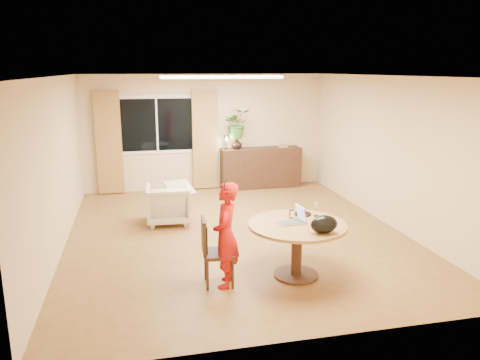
# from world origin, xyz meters

# --- Properties ---
(floor) EXTENTS (6.50, 6.50, 0.00)m
(floor) POSITION_xyz_m (0.00, 0.00, 0.00)
(floor) COLOR brown
(floor) RESTS_ON ground
(ceiling) EXTENTS (6.50, 6.50, 0.00)m
(ceiling) POSITION_xyz_m (0.00, 0.00, 2.60)
(ceiling) COLOR white
(ceiling) RESTS_ON wall_back
(wall_back) EXTENTS (5.50, 0.00, 5.50)m
(wall_back) POSITION_xyz_m (0.00, 3.25, 1.30)
(wall_back) COLOR #D6B68B
(wall_back) RESTS_ON floor
(wall_left) EXTENTS (0.00, 6.50, 6.50)m
(wall_left) POSITION_xyz_m (-2.75, 0.00, 1.30)
(wall_left) COLOR #D6B68B
(wall_left) RESTS_ON floor
(wall_right) EXTENTS (0.00, 6.50, 6.50)m
(wall_right) POSITION_xyz_m (2.75, 0.00, 1.30)
(wall_right) COLOR #D6B68B
(wall_right) RESTS_ON floor
(window) EXTENTS (1.70, 0.03, 1.30)m
(window) POSITION_xyz_m (-1.10, 3.23, 1.50)
(window) COLOR white
(window) RESTS_ON wall_back
(curtain_left) EXTENTS (0.55, 0.08, 2.25)m
(curtain_left) POSITION_xyz_m (-2.15, 3.15, 1.15)
(curtain_left) COLOR brown
(curtain_left) RESTS_ON wall_back
(curtain_right) EXTENTS (0.55, 0.08, 2.25)m
(curtain_right) POSITION_xyz_m (-0.05, 3.15, 1.15)
(curtain_right) COLOR brown
(curtain_right) RESTS_ON wall_back
(ceiling_panel) EXTENTS (2.20, 0.35, 0.05)m
(ceiling_panel) POSITION_xyz_m (0.00, 1.20, 2.57)
(ceiling_panel) COLOR white
(ceiling_panel) RESTS_ON ceiling
(dining_table) EXTENTS (1.30, 1.30, 0.74)m
(dining_table) POSITION_xyz_m (0.43, -1.78, 0.58)
(dining_table) COLOR brown
(dining_table) RESTS_ON floor
(dining_chair) EXTENTS (0.46, 0.42, 0.90)m
(dining_chair) POSITION_xyz_m (-0.62, -1.80, 0.45)
(dining_chair) COLOR black
(dining_chair) RESTS_ON floor
(child) EXTENTS (0.57, 0.47, 1.36)m
(child) POSITION_xyz_m (-0.53, -1.84, 0.68)
(child) COLOR red
(child) RESTS_ON floor
(laptop) EXTENTS (0.38, 0.28, 0.23)m
(laptop) POSITION_xyz_m (0.35, -1.75, 0.85)
(laptop) COLOR #B7B7BC
(laptop) RESTS_ON dining_table
(tumbler) EXTENTS (0.08, 0.08, 0.11)m
(tumbler) POSITION_xyz_m (0.44, -1.54, 0.79)
(tumbler) COLOR white
(tumbler) RESTS_ON dining_table
(wine_glass) EXTENTS (0.09, 0.09, 0.20)m
(wine_glass) POSITION_xyz_m (0.79, -1.54, 0.84)
(wine_glass) COLOR white
(wine_glass) RESTS_ON dining_table
(pot_lid) EXTENTS (0.26, 0.26, 0.04)m
(pot_lid) POSITION_xyz_m (0.63, -1.44, 0.76)
(pot_lid) COLOR white
(pot_lid) RESTS_ON dining_table
(handbag) EXTENTS (0.35, 0.21, 0.23)m
(handbag) POSITION_xyz_m (0.62, -2.21, 0.86)
(handbag) COLOR black
(handbag) RESTS_ON dining_table
(armchair) EXTENTS (0.79, 0.81, 0.70)m
(armchair) POSITION_xyz_m (-1.06, 0.84, 0.35)
(armchair) COLOR #BFB298
(armchair) RESTS_ON floor
(throw) EXTENTS (0.56, 0.64, 0.03)m
(throw) POSITION_xyz_m (-0.85, 0.84, 0.72)
(throw) COLOR beige
(throw) RESTS_ON armchair
(sideboard) EXTENTS (1.86, 0.45, 0.93)m
(sideboard) POSITION_xyz_m (1.24, 3.01, 0.46)
(sideboard) COLOR black
(sideboard) RESTS_ON floor
(vase) EXTENTS (0.27, 0.27, 0.25)m
(vase) POSITION_xyz_m (0.66, 3.01, 1.05)
(vase) COLOR black
(vase) RESTS_ON sideboard
(bouquet) EXTENTS (0.61, 0.53, 0.66)m
(bouquet) POSITION_xyz_m (0.67, 3.01, 1.51)
(bouquet) COLOR #316C28
(bouquet) RESTS_ON vase
(book_stack) EXTENTS (0.22, 0.19, 0.08)m
(book_stack) POSITION_xyz_m (1.77, 3.01, 0.97)
(book_stack) COLOR olive
(book_stack) RESTS_ON sideboard
(desk_lamp) EXTENTS (0.14, 0.14, 0.34)m
(desk_lamp) POSITION_xyz_m (0.42, 2.96, 1.10)
(desk_lamp) COLOR black
(desk_lamp) RESTS_ON sideboard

